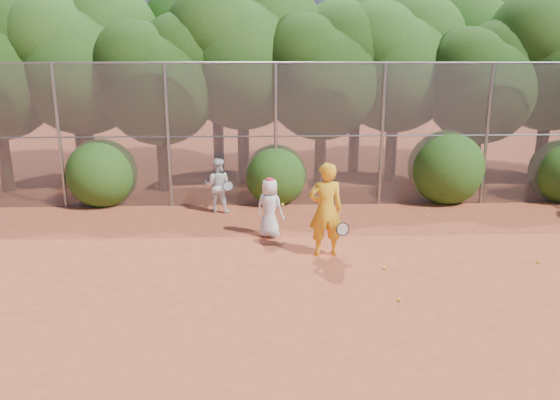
{
  "coord_description": "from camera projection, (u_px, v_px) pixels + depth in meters",
  "views": [
    {
      "loc": [
        -1.4,
        -9.2,
        4.3
      ],
      "look_at": [
        -1.0,
        2.5,
        1.1
      ],
      "focal_mm": 35.0,
      "sensor_mm": 36.0,
      "label": 1
    }
  ],
  "objects": [
    {
      "name": "tree_1",
      "position": [
        83.0,
        56.0,
        16.95
      ],
      "size": [
        4.64,
        4.03,
        6.35
      ],
      "color": "black",
      "rests_on": "ground"
    },
    {
      "name": "ball_1",
      "position": [
        441.0,
        231.0,
        13.38
      ],
      "size": [
        0.07,
        0.07,
        0.07
      ],
      "primitive_type": "sphere",
      "color": "yellow",
      "rests_on": "ground"
    },
    {
      "name": "tree_10",
      "position": [
        217.0,
        42.0,
        19.38
      ],
      "size": [
        5.15,
        4.48,
        7.06
      ],
      "color": "black",
      "rests_on": "ground"
    },
    {
      "name": "tree_3",
      "position": [
        244.0,
        48.0,
        17.35
      ],
      "size": [
        4.89,
        4.26,
        6.7
      ],
      "color": "black",
      "rests_on": "ground"
    },
    {
      "name": "ball_2",
      "position": [
        399.0,
        300.0,
        9.67
      ],
      "size": [
        0.07,
        0.07,
        0.07
      ],
      "primitive_type": "sphere",
      "color": "yellow",
      "rests_on": "ground"
    },
    {
      "name": "bush_0",
      "position": [
        102.0,
        170.0,
        15.66
      ],
      "size": [
        2.0,
        2.0,
        2.0
      ],
      "primitive_type": "sphere",
      "color": "#1F4611",
      "rests_on": "ground"
    },
    {
      "name": "tree_7",
      "position": [
        555.0,
        52.0,
        17.52
      ],
      "size": [
        4.77,
        4.14,
        6.53
      ],
      "color": "black",
      "rests_on": "ground"
    },
    {
      "name": "tree_5",
      "position": [
        397.0,
        59.0,
        17.8
      ],
      "size": [
        4.51,
        3.92,
        6.17
      ],
      "color": "black",
      "rests_on": "ground"
    },
    {
      "name": "tree_4",
      "position": [
        323.0,
        69.0,
        17.02
      ],
      "size": [
        4.19,
        3.64,
        5.73
      ],
      "color": "black",
      "rests_on": "ground"
    },
    {
      "name": "player_teen",
      "position": [
        270.0,
        208.0,
        12.91
      ],
      "size": [
        0.83,
        0.75,
        1.45
      ],
      "rotation": [
        0.0,
        0.0,
        2.6
      ],
      "color": "white",
      "rests_on": "ground"
    },
    {
      "name": "tree_2",
      "position": [
        160.0,
        76.0,
        16.51
      ],
      "size": [
        3.99,
        3.47,
        5.47
      ],
      "color": "black",
      "rests_on": "ground"
    },
    {
      "name": "tree_9",
      "position": [
        74.0,
        50.0,
        19.09
      ],
      "size": [
        4.83,
        4.2,
        6.62
      ],
      "color": "black",
      "rests_on": "ground"
    },
    {
      "name": "bush_2",
      "position": [
        446.0,
        164.0,
        15.96
      ],
      "size": [
        2.2,
        2.2,
        2.2
      ],
      "primitive_type": "sphere",
      "color": "#1F4611",
      "rests_on": "ground"
    },
    {
      "name": "ball_3",
      "position": [
        539.0,
        262.0,
        11.43
      ],
      "size": [
        0.07,
        0.07,
        0.07
      ],
      "primitive_type": "sphere",
      "color": "yellow",
      "rests_on": "ground"
    },
    {
      "name": "player_white",
      "position": [
        218.0,
        185.0,
        14.94
      ],
      "size": [
        0.87,
        0.76,
        1.5
      ],
      "rotation": [
        0.0,
        0.0,
        2.99
      ],
      "color": "white",
      "rests_on": "ground"
    },
    {
      "name": "tree_12",
      "position": [
        478.0,
        45.0,
        19.91
      ],
      "size": [
        5.02,
        4.37,
        6.88
      ],
      "color": "black",
      "rests_on": "ground"
    },
    {
      "name": "ball_0",
      "position": [
        385.0,
        268.0,
        11.1
      ],
      "size": [
        0.07,
        0.07,
        0.07
      ],
      "primitive_type": "sphere",
      "color": "yellow",
      "rests_on": "ground"
    },
    {
      "name": "tree_6",
      "position": [
        483.0,
        79.0,
        17.06
      ],
      "size": [
        3.86,
        3.36,
        5.29
      ],
      "color": "black",
      "rests_on": "ground"
    },
    {
      "name": "bush_1",
      "position": [
        276.0,
        172.0,
        15.85
      ],
      "size": [
        1.8,
        1.8,
        1.8
      ],
      "primitive_type": "sphere",
      "color": "#1F4611",
      "rests_on": "ground"
    },
    {
      "name": "fence_back",
      "position": [
        307.0,
        134.0,
        15.29
      ],
      "size": [
        20.05,
        0.09,
        4.03
      ],
      "color": "gray",
      "rests_on": "ground"
    },
    {
      "name": "ball_4",
      "position": [
        427.0,
        215.0,
        14.67
      ],
      "size": [
        0.07,
        0.07,
        0.07
      ],
      "primitive_type": "sphere",
      "color": "yellow",
      "rests_on": "ground"
    },
    {
      "name": "player_yellow",
      "position": [
        326.0,
        210.0,
        11.66
      ],
      "size": [
        0.91,
        0.58,
        2.05
      ],
      "rotation": [
        0.0,
        0.0,
        3.26
      ],
      "color": "gold",
      "rests_on": "ground"
    },
    {
      "name": "tree_11",
      "position": [
        358.0,
        55.0,
        19.28
      ],
      "size": [
        4.64,
        4.03,
        6.35
      ],
      "color": "black",
      "rests_on": "ground"
    },
    {
      "name": "ground",
      "position": [
        339.0,
        293.0,
        10.05
      ],
      "size": [
        80.0,
        80.0,
        0.0
      ],
      "primitive_type": "plane",
      "color": "#A94326",
      "rests_on": "ground"
    }
  ]
}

